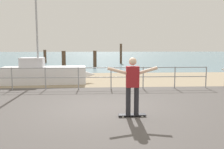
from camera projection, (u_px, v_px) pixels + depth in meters
ground_plane at (102, 119)px, 6.84m from camera, size 24.00×10.00×0.04m
beach_strip at (100, 79)px, 14.77m from camera, size 24.00×6.00×0.04m
sea_surface at (100, 56)px, 42.51m from camera, size 72.00×50.00×0.04m
railing_fence at (78, 75)px, 11.26m from camera, size 12.20×0.05×1.05m
sailboat at (47, 74)px, 13.04m from camera, size 5.02×1.71×4.77m
skateboard at (132, 115)px, 7.05m from camera, size 0.81×0.23×0.08m
skateboarder at (133, 83)px, 6.93m from camera, size 1.45×0.22×1.65m
groyne_post_0 at (45, 57)px, 26.77m from camera, size 0.31×0.31×1.50m
groyne_post_1 at (64, 59)px, 21.83m from camera, size 0.36×0.36×1.52m
groyne_post_2 at (95, 59)px, 22.65m from camera, size 0.32×0.32×1.51m
groyne_post_3 at (121, 54)px, 26.56m from camera, size 0.25×0.25×2.16m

